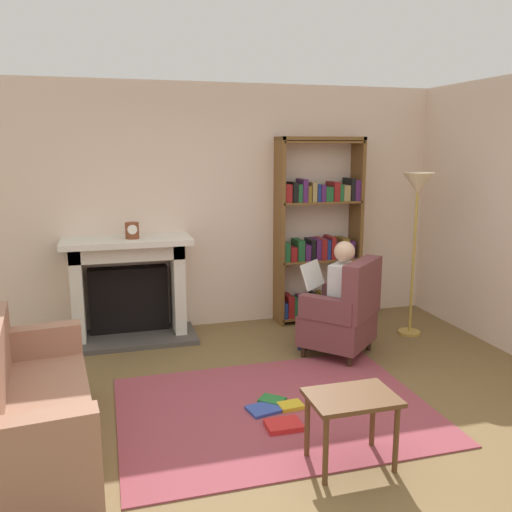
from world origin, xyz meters
The scene contains 13 objects.
ground centered at (0.00, 0.00, 0.00)m, with size 14.00×14.00×0.00m, color brown.
back_wall centered at (0.00, 2.55, 1.35)m, with size 5.60×0.10×2.70m, color beige.
side_wall_right centered at (2.65, 1.25, 1.35)m, with size 0.10×5.20×2.70m, color beige.
area_rug centered at (0.00, 0.30, 0.01)m, with size 2.40×1.80×0.01m, color #96404A.
fireplace centered at (-1.00, 2.30, 0.58)m, with size 1.35×0.64×1.09m.
mantel_clock centered at (-0.94, 2.20, 1.18)m, with size 0.14×0.14×0.17m.
bookshelf centered at (1.17, 2.33, 1.00)m, with size 0.99×0.32×2.13m.
armchair_reading centered at (1.00, 1.21, 0.42)m, with size 0.89×0.89×0.97m.
seated_reader centered at (0.92, 1.30, 0.62)m, with size 0.58×0.59×1.14m.
sofa_floral centered at (-1.77, 0.16, 0.32)m, with size 0.88×1.76×0.85m.
side_table centered at (0.24, -0.53, 0.40)m, with size 0.56×0.39×0.48m.
scattered_books centered at (-0.01, 0.20, 0.03)m, with size 0.46×0.62×0.04m.
floor_lamp centered at (1.96, 1.58, 1.49)m, with size 0.32×0.32×1.76m.
Camera 1 is at (-1.20, -3.42, 2.03)m, focal length 37.99 mm.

